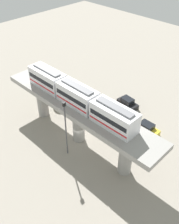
{
  "coord_description": "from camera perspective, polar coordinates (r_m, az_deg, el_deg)",
  "views": [
    {
      "loc": [
        -20.75,
        -22.95,
        29.38
      ],
      "look_at": [
        2.5,
        0.06,
        4.19
      ],
      "focal_mm": 41.44,
      "sensor_mm": 36.0,
      "label": 1
    }
  ],
  "objects": [
    {
      "name": "ground_plane",
      "position": [
        42.67,
        -2.31,
        -5.96
      ],
      "size": [
        120.0,
        120.0,
        0.0
      ],
      "primitive_type": "plane",
      "color": "gray"
    },
    {
      "name": "viaduct",
      "position": [
        39.19,
        -2.51,
        -0.3
      ],
      "size": [
        5.2,
        28.85,
        6.98
      ],
      "color": "#999691",
      "rests_on": "ground"
    },
    {
      "name": "train",
      "position": [
        37.36,
        -2.7,
        3.59
      ],
      "size": [
        2.64,
        20.5,
        3.24
      ],
      "color": "silver",
      "rests_on": "viaduct"
    },
    {
      "name": "parked_car_yellow",
      "position": [
        44.47,
        12.53,
        -3.58
      ],
      "size": [
        1.9,
        4.24,
        1.76
      ],
      "rotation": [
        0.0,
        0.0,
        -0.02
      ],
      "color": "yellow",
      "rests_on": "ground"
    },
    {
      "name": "parked_car_red",
      "position": [
        46.03,
        2.25,
        -0.91
      ],
      "size": [
        2.12,
        4.33,
        1.76
      ],
      "rotation": [
        0.0,
        0.0,
        -0.08
      ],
      "color": "red",
      "rests_on": "ground"
    },
    {
      "name": "parked_car_black",
      "position": [
        49.72,
        8.38,
        1.98
      ],
      "size": [
        2.25,
        4.37,
        1.76
      ],
      "rotation": [
        0.0,
        0.0,
        -0.11
      ],
      "color": "black",
      "rests_on": "ground"
    },
    {
      "name": "tree_near_viaduct",
      "position": [
        49.98,
        -7.33,
        5.44
      ],
      "size": [
        2.74,
        2.74,
        4.42
      ],
      "color": "brown",
      "rests_on": "ground"
    },
    {
      "name": "signal_post",
      "position": [
        36.9,
        -5.27,
        -3.32
      ],
      "size": [
        0.44,
        0.28,
        9.58
      ],
      "color": "#4C4C51",
      "rests_on": "ground"
    }
  ]
}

